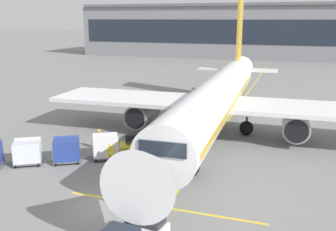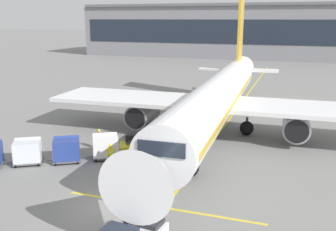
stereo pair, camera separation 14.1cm
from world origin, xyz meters
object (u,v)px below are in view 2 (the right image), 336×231
object	(u,v)px
belt_loader	(144,141)
ground_crew_marshaller	(132,154)
baggage_cart_second	(66,149)
baggage_cart_third	(28,151)
ground_crew_wingwalker	(154,143)
parked_airplane	(217,98)
safety_cone_engine_keepout	(148,133)
baggage_cart_lead	(105,146)
ground_crew_by_carts	(99,138)
ground_crew_by_loader	(111,154)

from	to	relation	value
belt_loader	ground_crew_marshaller	world-z (taller)	belt_loader
baggage_cart_second	baggage_cart_third	size ratio (longest dim) A/B	1.00
ground_crew_marshaller	ground_crew_wingwalker	size ratio (longest dim) A/B	1.00
baggage_cart_second	ground_crew_wingwalker	size ratio (longest dim) A/B	1.57
belt_loader	parked_airplane	bearing A→B (deg)	55.42
belt_loader	safety_cone_engine_keepout	bearing A→B (deg)	107.21
baggage_cart_lead	baggage_cart_third	distance (m)	5.75
ground_crew_marshaller	ground_crew_by_carts	bearing A→B (deg)	146.47
belt_loader	baggage_cart_lead	size ratio (longest dim) A/B	1.87
parked_airplane	safety_cone_engine_keepout	distance (m)	7.10
ground_crew_marshaller	safety_cone_engine_keepout	world-z (taller)	ground_crew_marshaller
baggage_cart_second	ground_crew_wingwalker	bearing A→B (deg)	31.21
baggage_cart_third	safety_cone_engine_keepout	world-z (taller)	baggage_cart_third
ground_crew_by_carts	baggage_cart_third	bearing A→B (deg)	-126.86
baggage_cart_lead	baggage_cart_third	bearing A→B (deg)	-149.38
ground_crew_by_loader	ground_crew_marshaller	bearing A→B (deg)	13.58
ground_crew_by_carts	safety_cone_engine_keepout	world-z (taller)	ground_crew_by_carts
ground_crew_wingwalker	safety_cone_engine_keepout	xyz separation A→B (m)	(-2.34, 4.46, -0.69)
belt_loader	ground_crew_by_loader	bearing A→B (deg)	-106.12
ground_crew_marshaller	baggage_cart_third	bearing A→B (deg)	-166.35
baggage_cart_third	ground_crew_by_carts	size ratio (longest dim) A/B	1.57
belt_loader	ground_crew_by_loader	distance (m)	3.86
baggage_cart_second	ground_crew_by_carts	bearing A→B (deg)	74.05
ground_crew_by_loader	ground_crew_marshaller	world-z (taller)	same
ground_crew_by_loader	ground_crew_by_carts	bearing A→B (deg)	130.40
ground_crew_by_loader	ground_crew_by_carts	distance (m)	4.12
parked_airplane	ground_crew_wingwalker	xyz separation A→B (m)	(-3.48, -7.02, -2.47)
belt_loader	baggage_cart_lead	xyz separation A→B (m)	(-2.27, -2.27, 0.08)
ground_crew_by_loader	parked_airplane	bearing A→B (deg)	61.38
belt_loader	baggage_cart_lead	world-z (taller)	belt_loader
belt_loader	ground_crew_marshaller	distance (m)	3.37
ground_crew_wingwalker	safety_cone_engine_keepout	world-z (taller)	ground_crew_wingwalker
belt_loader	ground_crew_marshaller	xyz separation A→B (m)	(0.44, -3.34, 0.07)
parked_airplane	baggage_cart_second	bearing A→B (deg)	-131.34
ground_crew_by_carts	baggage_cart_lead	bearing A→B (deg)	-49.07
ground_crew_by_loader	ground_crew_wingwalker	distance (m)	3.94
baggage_cart_lead	ground_crew_by_loader	size ratio (longest dim) A/B	1.57
belt_loader	ground_crew_by_loader	size ratio (longest dim) A/B	2.95
parked_airplane	ground_crew_wingwalker	world-z (taller)	parked_airplane
baggage_cart_third	ground_crew_by_carts	distance (m)	5.79
baggage_cart_third	ground_crew_marshaller	distance (m)	7.88
baggage_cart_lead	baggage_cart_second	world-z (taller)	same
baggage_cart_lead	ground_crew_marshaller	size ratio (longest dim) A/B	1.57
baggage_cart_second	ground_crew_marshaller	bearing A→B (deg)	6.30
parked_airplane	ground_crew_marshaller	bearing A→B (deg)	-112.48
ground_crew_by_loader	ground_crew_marshaller	size ratio (longest dim) A/B	1.00
safety_cone_engine_keepout	baggage_cart_second	bearing A→B (deg)	-113.38
belt_loader	baggage_cart_third	xyz separation A→B (m)	(-7.22, -5.20, 0.08)
baggage_cart_lead	ground_crew_marshaller	world-z (taller)	baggage_cart_lead
baggage_cart_lead	ground_crew_by_carts	world-z (taller)	baggage_cart_lead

